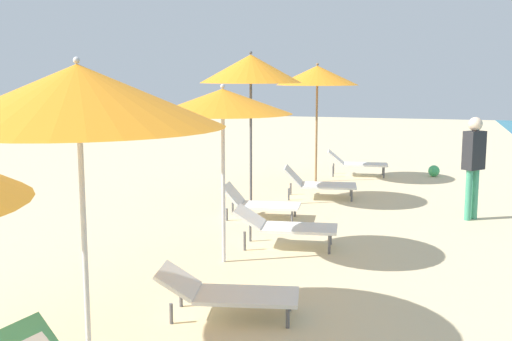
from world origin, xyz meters
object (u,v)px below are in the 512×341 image
(umbrella_fifth, at_px, (223,102))
(lounger_sixth_inland, at_px, (259,203))
(umbrella_fourth, at_px, (78,96))
(lounger_sixth_shoreside, at_px, (318,183))
(umbrella_sixth, at_px, (251,69))
(lounger_farthest_shoreside, at_px, (356,163))
(lounger_fifth_shoreside, at_px, (285,225))
(umbrella_farthest, at_px, (317,76))
(person_walking_near, at_px, (474,157))
(lounger_fourth_shoreside, at_px, (227,292))
(beach_ball, at_px, (434,171))

(umbrella_fifth, xyz_separation_m, lounger_sixth_inland, (-0.23, 2.58, -1.87))
(umbrella_fifth, height_order, lounger_sixth_inland, umbrella_fifth)
(umbrella_fourth, relative_size, lounger_sixth_shoreside, 1.72)
(umbrella_fourth, xyz_separation_m, umbrella_sixth, (-0.38, 6.54, 0.27))
(umbrella_fourth, bearing_deg, lounger_farthest_shoreside, 83.98)
(lounger_fifth_shoreside, bearing_deg, lounger_sixth_shoreside, 85.72)
(lounger_sixth_inland, relative_size, umbrella_farthest, 0.50)
(person_walking_near, bearing_deg, lounger_farthest_shoreside, -17.56)
(lounger_sixth_inland, bearing_deg, lounger_sixth_shoreside, 65.73)
(lounger_fourth_shoreside, relative_size, person_walking_near, 0.87)
(umbrella_fifth, height_order, umbrella_sixth, umbrella_sixth)
(umbrella_fourth, relative_size, lounger_fifth_shoreside, 1.72)
(lounger_fifth_shoreside, distance_m, umbrella_sixth, 3.71)
(lounger_fourth_shoreside, relative_size, umbrella_farthest, 0.56)
(umbrella_fourth, xyz_separation_m, lounger_sixth_inland, (0.05, 5.56, -2.04))
(lounger_sixth_inland, distance_m, beach_ball, 6.24)
(umbrella_sixth, xyz_separation_m, umbrella_farthest, (0.70, 3.03, -0.13))
(umbrella_fifth, bearing_deg, lounger_sixth_shoreside, 84.70)
(lounger_fifth_shoreside, relative_size, lounger_sixth_inland, 1.12)
(umbrella_fourth, bearing_deg, umbrella_farthest, 88.11)
(lounger_sixth_shoreside, distance_m, umbrella_farthest, 2.91)
(lounger_fourth_shoreside, relative_size, lounger_sixth_shoreside, 1.00)
(lounger_fifth_shoreside, distance_m, person_walking_near, 3.83)
(lounger_sixth_inland, bearing_deg, umbrella_farthest, 79.70)
(umbrella_fifth, relative_size, umbrella_sixth, 0.82)
(lounger_sixth_inland, bearing_deg, lounger_farthest_shoreside, 71.56)
(umbrella_farthest, bearing_deg, umbrella_fifth, -90.27)
(umbrella_farthest, bearing_deg, beach_ball, 29.62)
(lounger_fifth_shoreside, xyz_separation_m, beach_ball, (2.07, 7.18, -0.19))
(umbrella_farthest, bearing_deg, lounger_fourth_shoreside, -85.79)
(lounger_fifth_shoreside, height_order, lounger_sixth_shoreside, lounger_sixth_shoreside)
(lounger_fourth_shoreside, xyz_separation_m, lounger_fifth_shoreside, (-0.03, 2.74, 0.06))
(person_walking_near, bearing_deg, umbrella_fifth, 88.10)
(lounger_fifth_shoreside, relative_size, lounger_farthest_shoreside, 1.01)
(lounger_sixth_inland, bearing_deg, beach_ball, 55.54)
(umbrella_fourth, relative_size, lounger_fourth_shoreside, 1.73)
(umbrella_fifth, distance_m, beach_ball, 8.76)
(lounger_fifth_shoreside, relative_size, person_walking_near, 0.87)
(umbrella_sixth, bearing_deg, lounger_sixth_shoreside, 44.97)
(lounger_fourth_shoreside, distance_m, lounger_sixth_shoreside, 6.48)
(umbrella_fourth, bearing_deg, lounger_fourth_shoreside, 51.07)
(lounger_fourth_shoreside, height_order, lounger_farthest_shoreside, lounger_farthest_shoreside)
(umbrella_fifth, bearing_deg, lounger_sixth_inland, 95.06)
(umbrella_sixth, relative_size, lounger_farthest_shoreside, 1.91)
(lounger_sixth_inland, distance_m, lounger_farthest_shoreside, 5.19)
(lounger_fourth_shoreside, relative_size, umbrella_sixth, 0.53)
(lounger_fifth_shoreside, bearing_deg, beach_ball, 66.78)
(person_walking_near, bearing_deg, umbrella_farthest, -1.50)
(umbrella_fourth, distance_m, umbrella_sixth, 6.56)
(umbrella_sixth, distance_m, lounger_sixth_inland, 2.54)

